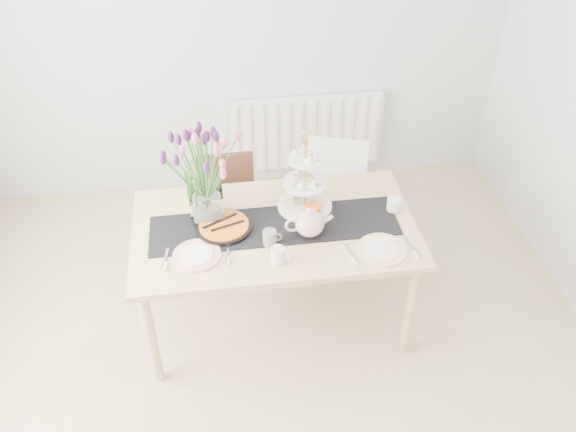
{
  "coord_description": "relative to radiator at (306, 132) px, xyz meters",
  "views": [
    {
      "loc": [
        -0.22,
        -1.91,
        2.96
      ],
      "look_at": [
        0.14,
        0.66,
        0.86
      ],
      "focal_mm": 38.0,
      "sensor_mm": 36.0,
      "label": 1
    }
  ],
  "objects": [
    {
      "name": "room_shell",
      "position": [
        -0.5,
        -2.19,
        0.85
      ],
      "size": [
        4.5,
        4.5,
        4.5
      ],
      "color": "tan",
      "rests_on": "ground"
    },
    {
      "name": "tart_tin",
      "position": [
        -0.71,
        -1.46,
        0.32
      ],
      "size": [
        0.31,
        0.31,
        0.04
      ],
      "rotation": [
        0.0,
        0.0,
        0.06
      ],
      "color": "black",
      "rests_on": "dining_table"
    },
    {
      "name": "mug_orange",
      "position": [
        -0.21,
        -1.45,
        0.35
      ],
      "size": [
        0.13,
        0.13,
        0.11
      ],
      "primitive_type": "cylinder",
      "rotation": [
        0.0,
        0.0,
        0.63
      ],
      "color": "orange",
      "rests_on": "dining_table"
    },
    {
      "name": "cake_stand",
      "position": [
        -0.23,
        -1.33,
        0.43
      ],
      "size": [
        0.32,
        0.32,
        0.47
      ],
      "rotation": [
        0.0,
        0.0,
        -0.21
      ],
      "color": "gold",
      "rests_on": "dining_table"
    },
    {
      "name": "mug_white",
      "position": [
        -0.44,
        -1.77,
        0.34
      ],
      "size": [
        0.1,
        0.1,
        0.09
      ],
      "primitive_type": "cylinder",
      "rotation": [
        0.0,
        0.0,
        -0.54
      ],
      "color": "silver",
      "rests_on": "dining_table"
    },
    {
      "name": "chair_white",
      "position": [
        0.06,
        -0.83,
        0.02
      ],
      "size": [
        0.51,
        0.51,
        0.82
      ],
      "rotation": [
        0.0,
        0.0,
        -0.33
      ],
      "color": "white",
      "rests_on": "ground"
    },
    {
      "name": "radiator",
      "position": [
        0.0,
        0.0,
        0.0
      ],
      "size": [
        1.2,
        0.08,
        0.6
      ],
      "primitive_type": "cube",
      "color": "white",
      "rests_on": "room_shell"
    },
    {
      "name": "chair_brown",
      "position": [
        -0.67,
        -0.81,
        -0.01
      ],
      "size": [
        0.41,
        0.41,
        0.76
      ],
      "rotation": [
        0.0,
        0.0,
        0.03
      ],
      "color": "#321812",
      "rests_on": "ground"
    },
    {
      "name": "cream_jug",
      "position": [
        0.28,
        -1.43,
        0.34
      ],
      "size": [
        0.1,
        0.1,
        0.08
      ],
      "primitive_type": "cylinder",
      "rotation": [
        0.0,
        0.0,
        0.28
      ],
      "color": "white",
      "rests_on": "dining_table"
    },
    {
      "name": "mug_grey",
      "position": [
        -0.47,
        -1.62,
        0.35
      ],
      "size": [
        0.08,
        0.08,
        0.09
      ],
      "primitive_type": "cylinder",
      "rotation": [
        0.0,
        0.0,
        -0.01
      ],
      "color": "slate",
      "rests_on": "dining_table"
    },
    {
      "name": "plate_left",
      "position": [
        -0.87,
        -1.67,
        0.31
      ],
      "size": [
        0.3,
        0.3,
        0.01
      ],
      "primitive_type": "cylinder",
      "rotation": [
        0.0,
        0.0,
        -0.15
      ],
      "color": "white",
      "rests_on": "dining_table"
    },
    {
      "name": "plate_right",
      "position": [
        0.12,
        -1.76,
        0.31
      ],
      "size": [
        0.32,
        0.32,
        0.01
      ],
      "primitive_type": "cylinder",
      "rotation": [
        0.0,
        0.0,
        0.22
      ],
      "color": "white",
      "rests_on": "dining_table"
    },
    {
      "name": "dining_table",
      "position": [
        -0.43,
        -1.48,
        0.22
      ],
      "size": [
        1.6,
        0.9,
        0.75
      ],
      "color": "tan",
      "rests_on": "ground"
    },
    {
      "name": "table_runner",
      "position": [
        -0.43,
        -1.48,
        0.3
      ],
      "size": [
        1.4,
        0.35,
        0.01
      ],
      "primitive_type": "cube",
      "color": "black",
      "rests_on": "dining_table"
    },
    {
      "name": "tulip_vase",
      "position": [
        -0.8,
        -1.34,
        0.68
      ],
      "size": [
        0.68,
        0.68,
        0.58
      ],
      "rotation": [
        0.0,
        0.0,
        -0.37
      ],
      "color": "silver",
      "rests_on": "dining_table"
    },
    {
      "name": "teapot",
      "position": [
        -0.25,
        -1.58,
        0.38
      ],
      "size": [
        0.27,
        0.22,
        0.17
      ],
      "primitive_type": null,
      "rotation": [
        0.0,
        0.0,
        0.02
      ],
      "color": "silver",
      "rests_on": "dining_table"
    }
  ]
}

